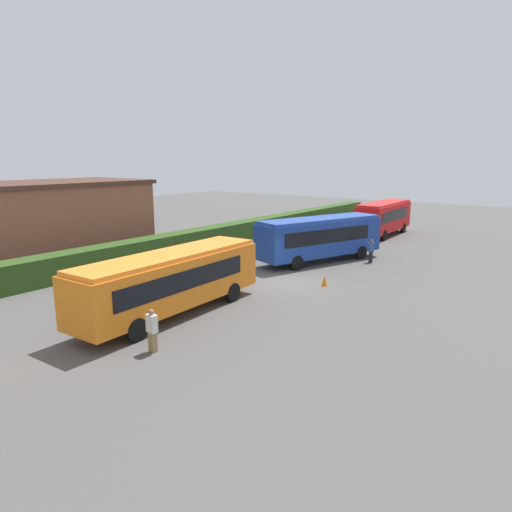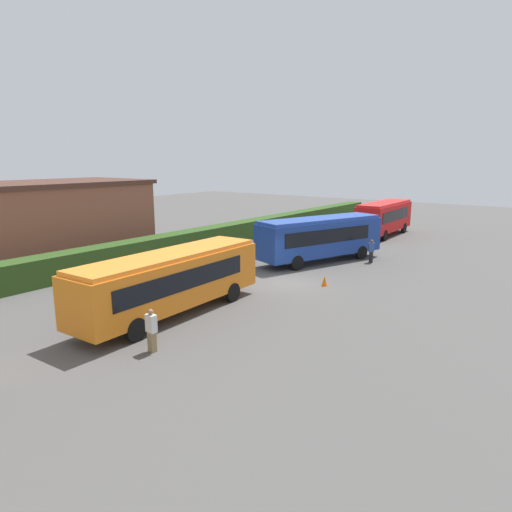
{
  "view_description": "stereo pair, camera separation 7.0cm",
  "coord_description": "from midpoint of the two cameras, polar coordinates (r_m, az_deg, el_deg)",
  "views": [
    {
      "loc": [
        -22.4,
        -14.19,
        7.29
      ],
      "look_at": [
        -1.03,
        1.61,
        1.6
      ],
      "focal_mm": 31.9,
      "sensor_mm": 36.0,
      "label": 1
    },
    {
      "loc": [
        -22.36,
        -14.25,
        7.29
      ],
      "look_at": [
        -1.03,
        1.61,
        1.6
      ],
      "focal_mm": 31.9,
      "sensor_mm": 36.0,
      "label": 2
    }
  ],
  "objects": [
    {
      "name": "bus_red",
      "position": [
        45.59,
        15.83,
        4.79
      ],
      "size": [
        9.19,
        2.66,
        3.24
      ],
      "rotation": [
        0.0,
        0.0,
        0.03
      ],
      "color": "red",
      "rests_on": "ground_plane"
    },
    {
      "name": "traffic_cone",
      "position": [
        26.91,
        8.66,
        -3.11
      ],
      "size": [
        0.36,
        0.36,
        0.6
      ],
      "primitive_type": "cone",
      "color": "orange",
      "rests_on": "ground_plane"
    },
    {
      "name": "depot_building",
      "position": [
        36.49,
        -24.75,
        4.01
      ],
      "size": [
        14.31,
        7.92,
        5.7
      ],
      "color": "brown",
      "rests_on": "ground_plane"
    },
    {
      "name": "person_far",
      "position": [
        33.51,
        14.32,
        0.68
      ],
      "size": [
        0.41,
        0.46,
        1.66
      ],
      "rotation": [
        0.0,
        0.0,
        3.65
      ],
      "color": "black",
      "rests_on": "ground_plane"
    },
    {
      "name": "bus_orange",
      "position": [
        21.79,
        -10.49,
        -2.85
      ],
      "size": [
        10.58,
        2.84,
        3.01
      ],
      "rotation": [
        0.0,
        0.0,
        0.03
      ],
      "color": "orange",
      "rests_on": "ground_plane"
    },
    {
      "name": "person_right",
      "position": [
        18.04,
        -12.86,
        -8.97
      ],
      "size": [
        0.3,
        0.46,
        1.72
      ],
      "rotation": [
        0.0,
        0.0,
        6.2
      ],
      "color": "olive",
      "rests_on": "ground_plane"
    },
    {
      "name": "bus_blue",
      "position": [
        32.97,
        8.12,
        2.44
      ],
      "size": [
        10.14,
        5.65,
        3.18
      ],
      "rotation": [
        0.0,
        0.0,
        -0.34
      ],
      "color": "navy",
      "rests_on": "ground_plane"
    },
    {
      "name": "ground_plane",
      "position": [
        27.5,
        4.07,
        -3.31
      ],
      "size": [
        113.63,
        113.63,
        0.0
      ],
      "primitive_type": "plane",
      "color": "#514F4C"
    },
    {
      "name": "hedge_row",
      "position": [
        34.62,
        -11.99,
        1.08
      ],
      "size": [
        68.81,
        1.7,
        1.67
      ],
      "primitive_type": "cube",
      "color": "#2D4C1C",
      "rests_on": "ground_plane"
    }
  ]
}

